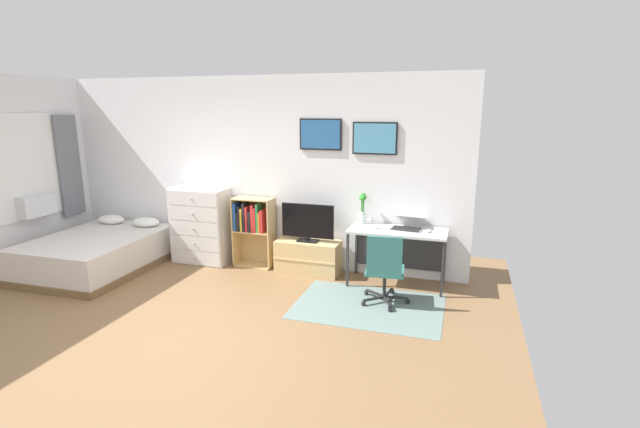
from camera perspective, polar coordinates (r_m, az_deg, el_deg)
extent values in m
plane|color=brown|center=(5.16, -19.60, -13.76)|extent=(7.20, 7.20, 0.00)
cube|color=white|center=(6.77, -8.12, 5.17)|extent=(6.12, 0.06, 2.70)
cube|color=black|center=(6.30, 0.07, 9.83)|extent=(0.59, 0.02, 0.42)
cube|color=#285B93|center=(6.29, 0.03, 9.82)|extent=(0.55, 0.01, 0.38)
cube|color=black|center=(6.12, 6.79, 9.28)|extent=(0.59, 0.02, 0.42)
cube|color=#4C93B7|center=(6.11, 6.76, 9.27)|extent=(0.55, 0.01, 0.38)
cube|color=white|center=(7.71, -32.56, 4.96)|extent=(0.02, 1.03, 1.48)
cube|color=silver|center=(7.72, -32.63, 4.96)|extent=(0.01, 0.95, 1.40)
cube|color=slate|center=(8.15, -28.59, 5.24)|extent=(0.05, 0.40, 1.54)
cube|color=silver|center=(7.72, -31.63, 0.92)|extent=(0.20, 0.52, 0.30)
cube|color=slate|center=(5.50, 6.01, -11.25)|extent=(1.70, 1.20, 0.01)
cube|color=brown|center=(7.35, -25.69, -5.80)|extent=(1.49, 1.94, 0.10)
cube|color=silver|center=(7.28, -25.88, -3.98)|extent=(1.45, 1.90, 0.39)
ellipsoid|color=white|center=(7.94, -24.42, -0.62)|extent=(0.45, 0.29, 0.14)
ellipsoid|color=white|center=(7.54, -20.73, -0.95)|extent=(0.45, 0.29, 0.14)
cube|color=silver|center=(7.05, -14.42, -1.36)|extent=(0.84, 0.42, 1.12)
cube|color=silver|center=(7.00, -15.15, -5.29)|extent=(0.80, 0.01, 0.20)
sphere|color=#A59E8C|center=(6.98, -15.22, -5.33)|extent=(0.03, 0.03, 0.03)
cube|color=silver|center=(6.93, -15.25, -3.55)|extent=(0.80, 0.01, 0.20)
sphere|color=#A59E8C|center=(6.92, -15.32, -3.58)|extent=(0.03, 0.03, 0.03)
cube|color=silver|center=(6.87, -15.36, -1.78)|extent=(0.80, 0.01, 0.20)
sphere|color=#A59E8C|center=(6.86, -15.44, -1.81)|extent=(0.03, 0.03, 0.03)
cube|color=silver|center=(6.82, -15.47, 0.02)|extent=(0.80, 0.01, 0.20)
sphere|color=#A59E8C|center=(6.81, -15.55, -0.01)|extent=(0.03, 0.03, 0.03)
cube|color=silver|center=(6.78, -15.59, 1.85)|extent=(0.80, 0.01, 0.20)
sphere|color=#A59E8C|center=(6.76, -15.66, 1.82)|extent=(0.03, 0.03, 0.03)
cube|color=tan|center=(6.85, -10.25, -2.05)|extent=(0.02, 0.30, 1.01)
cube|color=tan|center=(6.61, -5.97, -2.45)|extent=(0.02, 0.30, 1.01)
cube|color=tan|center=(6.87, -8.02, -6.23)|extent=(0.57, 0.30, 0.02)
cube|color=tan|center=(6.72, -8.15, -2.08)|extent=(0.54, 0.30, 0.02)
cube|color=tan|center=(6.61, -8.29, 1.89)|extent=(0.54, 0.30, 0.02)
cube|color=tan|center=(6.85, -7.63, -1.95)|extent=(0.57, 0.01, 1.01)
cube|color=#1E519E|center=(6.74, -10.22, -0.30)|extent=(0.04, 0.19, 0.40)
cube|color=black|center=(6.74, -9.92, -0.82)|extent=(0.03, 0.19, 0.28)
cube|color=black|center=(6.72, -9.65, -0.47)|extent=(0.02, 0.22, 0.36)
cube|color=gold|center=(6.70, -9.43, -0.65)|extent=(0.03, 0.20, 0.33)
cube|color=black|center=(6.67, -9.19, -0.35)|extent=(0.04, 0.18, 0.41)
cube|color=red|center=(6.68, -8.75, -0.53)|extent=(0.03, 0.23, 0.36)
cube|color=black|center=(6.64, -8.51, -0.87)|extent=(0.04, 0.17, 0.30)
cube|color=red|center=(6.63, -8.07, -0.47)|extent=(0.04, 0.22, 0.39)
cube|color=red|center=(6.60, -7.82, -0.68)|extent=(0.03, 0.19, 0.35)
cube|color=#2D8C4C|center=(6.59, -7.48, -0.42)|extent=(0.03, 0.22, 0.41)
cube|color=orange|center=(6.59, -7.26, -0.95)|extent=(0.02, 0.21, 0.29)
cube|color=red|center=(6.57, -6.98, -0.85)|extent=(0.04, 0.20, 0.33)
cube|color=tan|center=(6.45, -1.46, -5.31)|extent=(0.88, 0.40, 0.46)
cube|color=tan|center=(6.27, -2.06, -5.87)|extent=(0.88, 0.01, 0.02)
cube|color=black|center=(6.36, -1.53, -3.31)|extent=(0.28, 0.16, 0.02)
cube|color=black|center=(6.35, -1.53, -3.00)|extent=(0.06, 0.04, 0.05)
cube|color=black|center=(6.29, -1.54, -0.86)|extent=(0.74, 0.02, 0.47)
cube|color=black|center=(6.28, -1.58, -0.88)|extent=(0.71, 0.01, 0.44)
cube|color=silver|center=(5.96, 9.57, -2.09)|extent=(1.24, 0.56, 0.03)
cube|color=#2D2D30|center=(5.94, 3.42, -5.72)|extent=(0.03, 0.03, 0.71)
cube|color=#2D2D30|center=(5.78, 14.90, -6.66)|extent=(0.03, 0.03, 0.71)
cube|color=#2D2D30|center=(6.40, 4.52, -4.33)|extent=(0.03, 0.03, 0.71)
cube|color=#2D2D30|center=(6.26, 15.14, -5.16)|extent=(0.03, 0.03, 0.71)
cube|color=#2D2D30|center=(6.31, 9.80, -4.40)|extent=(1.18, 0.02, 0.50)
cylinder|color=#232326|center=(5.63, 10.80, -10.60)|extent=(0.05, 0.05, 0.05)
cube|color=#232326|center=(5.62, 9.37, -10.16)|extent=(0.28, 0.06, 0.02)
cylinder|color=#232326|center=(5.88, 8.93, -9.48)|extent=(0.05, 0.05, 0.05)
cube|color=#232326|center=(5.74, 8.44, -9.60)|extent=(0.09, 0.28, 0.02)
cylinder|color=#232326|center=(5.80, 5.75, -9.69)|extent=(0.05, 0.05, 0.05)
cube|color=#232326|center=(5.70, 6.82, -9.70)|extent=(0.26, 0.17, 0.02)
cylinder|color=#232326|center=(5.50, 5.40, -11.00)|extent=(0.05, 0.05, 0.05)
cube|color=#232326|center=(5.55, 6.68, -10.35)|extent=(0.23, 0.21, 0.02)
cylinder|color=#232326|center=(5.39, 8.66, -11.63)|extent=(0.05, 0.05, 0.05)
cube|color=#232326|center=(5.50, 8.29, -10.65)|extent=(0.14, 0.27, 0.02)
cylinder|color=#232326|center=(5.56, 7.97, -8.52)|extent=(0.04, 0.04, 0.30)
cube|color=#2D6B66|center=(5.50, 8.03, -6.92)|extent=(0.48, 0.48, 0.03)
cube|color=#2D6B66|center=(5.23, 7.97, -5.19)|extent=(0.40, 0.08, 0.45)
cube|color=#B7B7BC|center=(5.98, 10.61, -1.87)|extent=(0.42, 0.31, 0.01)
cube|color=black|center=(5.97, 10.60, -1.81)|extent=(0.39, 0.28, 0.00)
cube|color=#B7B7BC|center=(6.11, 11.03, -0.35)|extent=(0.42, 0.29, 0.07)
cube|color=#234C5B|center=(6.10, 11.02, -0.35)|extent=(0.39, 0.27, 0.06)
ellipsoid|color=silver|center=(5.92, 13.28, -2.04)|extent=(0.06, 0.10, 0.03)
cylinder|color=silver|center=(6.20, 5.28, -0.45)|extent=(0.09, 0.09, 0.16)
cylinder|color=#3D8438|center=(6.17, 5.42, 0.63)|extent=(0.01, 0.01, 0.31)
sphere|color=#308B2C|center=(6.14, 5.45, 2.02)|extent=(0.07, 0.07, 0.07)
cylinder|color=#3D8438|center=(6.19, 5.34, 0.79)|extent=(0.01, 0.01, 0.33)
sphere|color=#308B2C|center=(6.16, 5.37, 2.29)|extent=(0.07, 0.07, 0.07)
cylinder|color=#3D8438|center=(6.18, 5.15, 0.64)|extent=(0.01, 0.01, 0.30)
sphere|color=#308B2C|center=(6.15, 5.18, 2.01)|extent=(0.07, 0.07, 0.07)
cylinder|color=#3D8438|center=(6.16, 5.28, 0.56)|extent=(0.01, 0.01, 0.30)
sphere|color=#308B2C|center=(6.13, 5.31, 1.91)|extent=(0.07, 0.07, 0.07)
cylinder|color=silver|center=(5.99, 6.26, -1.73)|extent=(0.06, 0.06, 0.01)
cylinder|color=silver|center=(5.97, 6.27, -1.24)|extent=(0.01, 0.01, 0.10)
cone|color=silver|center=(5.95, 6.29, -0.43)|extent=(0.07, 0.07, 0.07)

